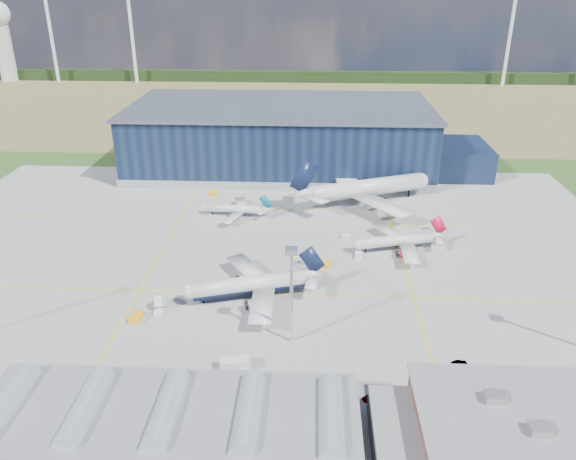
% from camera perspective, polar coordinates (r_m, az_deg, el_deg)
% --- Properties ---
extents(ground, '(600.00, 600.00, 0.00)m').
position_cam_1_polar(ground, '(152.82, -2.93, -4.53)').
color(ground, '#2F5620').
rests_on(ground, ground).
extents(apron, '(220.00, 160.00, 0.08)m').
position_cam_1_polar(apron, '(161.58, -2.59, -2.80)').
color(apron, gray).
rests_on(apron, ground).
extents(farmland, '(600.00, 220.00, 0.01)m').
position_cam_1_polar(farmland, '(360.85, 0.49, 12.67)').
color(farmland, olive).
rests_on(farmland, ground).
extents(treeline, '(600.00, 8.00, 8.00)m').
position_cam_1_polar(treeline, '(438.74, 0.94, 15.33)').
color(treeline, black).
rests_on(treeline, ground).
extents(horizon_dressing, '(440.20, 18.00, 70.00)m').
position_cam_1_polar(horizon_dressing, '(475.84, -24.01, 17.75)').
color(horizon_dressing, white).
rests_on(horizon_dressing, ground).
extents(hangar, '(145.00, 62.00, 26.10)m').
position_cam_1_polar(hangar, '(236.37, -0.08, 9.19)').
color(hangar, '#0F1A32').
rests_on(hangar, ground).
extents(ops_building, '(46.00, 23.00, 10.90)m').
position_cam_1_polar(ops_building, '(108.50, 25.38, -18.10)').
color(ops_building, brown).
rests_on(ops_building, ground).
extents(glass_concourse, '(78.00, 23.00, 8.60)m').
position_cam_1_polar(glass_concourse, '(103.47, -10.11, -18.87)').
color(glass_concourse, black).
rests_on(glass_concourse, ground).
extents(light_mast_center, '(2.60, 2.60, 23.00)m').
position_cam_1_polar(light_mast_center, '(118.51, 0.35, -5.17)').
color(light_mast_center, silver).
rests_on(light_mast_center, ground).
extents(airliner_navy, '(45.92, 45.38, 12.06)m').
position_cam_1_polar(airliner_navy, '(139.61, -3.98, -4.74)').
color(airliner_navy, silver).
rests_on(airliner_navy, ground).
extents(airliner_red, '(35.92, 35.46, 9.64)m').
position_cam_1_polar(airliner_red, '(166.68, 10.97, -0.53)').
color(airliner_red, silver).
rests_on(airliner_red, ground).
extents(airliner_widebody, '(71.01, 70.37, 17.83)m').
position_cam_1_polar(airliner_widebody, '(198.86, 8.11, 5.13)').
color(airliner_widebody, silver).
rests_on(airliner_widebody, ground).
extents(airliner_regional, '(26.50, 26.02, 8.00)m').
position_cam_1_polar(airliner_regional, '(188.43, -5.49, 2.56)').
color(airliner_regional, silver).
rests_on(airliner_regional, ground).
extents(gse_tug_a, '(2.69, 4.07, 1.62)m').
position_cam_1_polar(gse_tug_a, '(137.93, -15.16, -8.56)').
color(gse_tug_a, '#F6A715').
rests_on(gse_tug_a, ground).
extents(gse_tug_b, '(3.10, 3.81, 1.43)m').
position_cam_1_polar(gse_tug_b, '(156.51, 3.86, -3.51)').
color(gse_tug_b, '#F6A715').
rests_on(gse_tug_b, ground).
extents(gse_van_a, '(6.60, 3.98, 2.69)m').
position_cam_1_polar(gse_van_a, '(118.63, -5.42, -13.46)').
color(gse_van_a, silver).
rests_on(gse_van_a, ground).
extents(gse_cart_a, '(2.27, 3.23, 1.34)m').
position_cam_1_polar(gse_cart_a, '(162.49, 7.19, -2.56)').
color(gse_cart_a, silver).
rests_on(gse_cart_a, ground).
extents(gse_van_b, '(5.67, 4.68, 2.38)m').
position_cam_1_polar(gse_van_b, '(147.62, -2.32, -5.11)').
color(gse_van_b, silver).
rests_on(gse_van_b, ground).
extents(gse_tug_c, '(3.36, 4.16, 1.58)m').
position_cam_1_polar(gse_tug_c, '(208.77, -7.62, 3.74)').
color(gse_tug_c, '#F6A715').
rests_on(gse_tug_c, ground).
extents(gse_cart_b, '(3.34, 3.03, 1.21)m').
position_cam_1_polar(gse_cart_b, '(173.40, 5.98, -0.71)').
color(gse_cart_b, silver).
rests_on(gse_cart_b, ground).
extents(airstair, '(2.13, 4.51, 2.80)m').
position_cam_1_polar(airstair, '(140.68, -12.75, -7.29)').
color(airstair, silver).
rests_on(airstair, ground).
extents(car_a, '(3.67, 2.68, 1.16)m').
position_cam_1_polar(car_a, '(112.91, 8.42, -16.45)').
color(car_a, '#99999E').
rests_on(car_a, ground).
extents(car_b, '(3.52, 1.85, 1.10)m').
position_cam_1_polar(car_b, '(124.94, 17.04, -12.83)').
color(car_b, '#99999E').
rests_on(car_b, ground).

